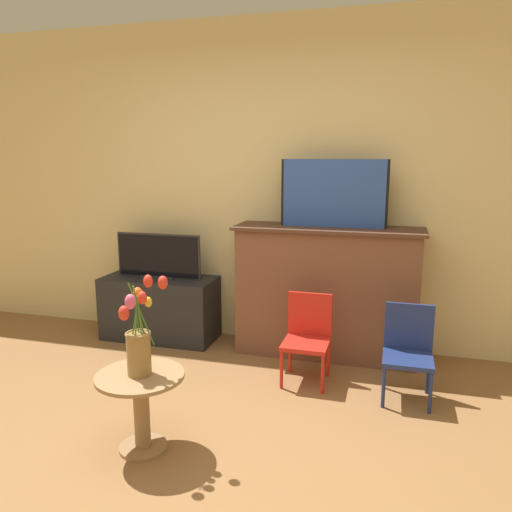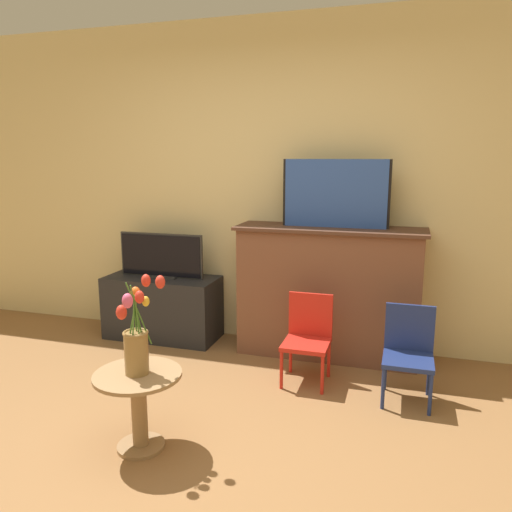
# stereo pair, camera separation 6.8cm
# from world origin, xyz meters

# --- Properties ---
(ground_plane) EXTENTS (14.00, 14.00, 0.00)m
(ground_plane) POSITION_xyz_m (0.00, 0.00, 0.00)
(ground_plane) COLOR olive
(wall_back) EXTENTS (8.00, 0.06, 2.70)m
(wall_back) POSITION_xyz_m (0.00, 2.13, 1.35)
(wall_back) COLOR beige
(wall_back) RESTS_ON ground
(fireplace_mantel) EXTENTS (1.47, 0.46, 1.05)m
(fireplace_mantel) POSITION_xyz_m (0.51, 1.89, 0.54)
(fireplace_mantel) COLOR brown
(fireplace_mantel) RESTS_ON ground
(painting) EXTENTS (0.83, 0.03, 0.52)m
(painting) POSITION_xyz_m (0.54, 1.90, 1.31)
(painting) COLOR black
(painting) RESTS_ON fireplace_mantel
(tv_stand) EXTENTS (0.99, 0.44, 0.55)m
(tv_stand) POSITION_xyz_m (-0.95, 1.86, 0.27)
(tv_stand) COLOR #232326
(tv_stand) RESTS_ON ground
(tv_monitor) EXTENTS (0.77, 0.12, 0.39)m
(tv_monitor) POSITION_xyz_m (-0.95, 1.87, 0.74)
(tv_monitor) COLOR #2D2D2D
(tv_monitor) RESTS_ON tv_stand
(chair_red) EXTENTS (0.32, 0.32, 0.62)m
(chair_red) POSITION_xyz_m (0.45, 1.38, 0.34)
(chair_red) COLOR red
(chair_red) RESTS_ON ground
(chair_blue) EXTENTS (0.32, 0.32, 0.62)m
(chair_blue) POSITION_xyz_m (1.14, 1.29, 0.34)
(chair_blue) COLOR navy
(chair_blue) RESTS_ON ground
(side_table) EXTENTS (0.48, 0.48, 0.44)m
(side_table) POSITION_xyz_m (-0.26, 0.25, 0.29)
(side_table) COLOR #99754C
(side_table) RESTS_ON ground
(vase_tulips) EXTENTS (0.22, 0.25, 0.53)m
(vase_tulips) POSITION_xyz_m (-0.26, 0.26, 0.64)
(vase_tulips) COLOR olive
(vase_tulips) RESTS_ON side_table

